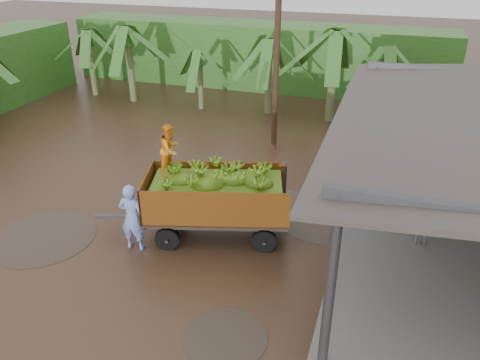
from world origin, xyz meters
name	(u,v)px	position (x,y,z in m)	size (l,w,h in m)	color
ground	(166,228)	(0.00, 0.00, 0.00)	(100.00, 100.00, 0.00)	black
hedge_north	(256,55)	(-2.00, 16.00, 1.80)	(22.00, 3.00, 3.60)	#2D661E
banana_trailer	(216,196)	(1.55, 0.22, 1.24)	(5.69, 3.01, 3.34)	#995715
man_blue	(132,217)	(-0.36, -1.21, 1.00)	(0.73, 0.48, 1.99)	#7F93E8
man_grey	(424,223)	(7.23, 1.39, 0.78)	(0.91, 0.38, 1.55)	slate
utility_pole	(277,44)	(1.51, 6.93, 4.25)	(1.20, 0.24, 8.39)	#47301E
banana_plants	(122,93)	(-5.16, 6.42, 1.91)	(24.60, 20.89, 4.34)	#2D661E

